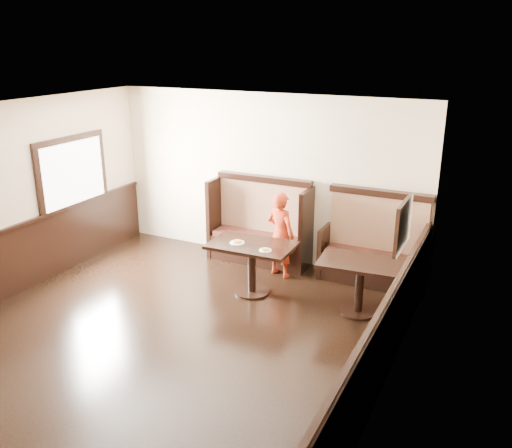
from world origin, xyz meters
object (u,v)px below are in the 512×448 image
Objects in this scene: table_neighbor at (360,274)px; child at (281,235)px; booth_neighbor at (374,252)px; booth_main at (261,231)px; table_main at (252,255)px.

table_neighbor is 0.85× the size of child.
booth_neighbor reaches higher than table_neighbor.
booth_main is 1.27× the size of child.
child reaches higher than table_main.
table_main is at bearing -70.40° from booth_main.
child is at bearing -37.67° from booth_main.
booth_neighbor is 1.32× the size of table_main.
booth_neighbor is 1.42× the size of table_neighbor.
child is (-1.40, -0.42, 0.21)m from booth_neighbor.
child is (0.12, 0.77, 0.09)m from table_main.
table_main is at bearing 178.64° from table_neighbor.
table_main is 1.07× the size of table_neighbor.
booth_main is at bearing -23.26° from child.
table_main is at bearing 95.23° from child.
booth_main is 1.41× the size of table_main.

